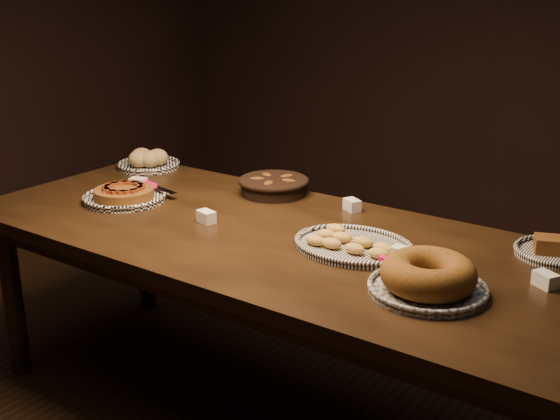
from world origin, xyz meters
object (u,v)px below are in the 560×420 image
Objects in this scene: apple_tart_plate at (125,195)px; madeleine_platter at (352,245)px; bundt_cake_plate at (428,278)px; buffet_table at (276,252)px.

apple_tart_plate is 0.86× the size of madeleine_platter.
madeleine_platter is 1.08× the size of bundt_cake_plate.
madeleine_platter is at bearing 3.97° from buffet_table.
bundt_cake_plate is (1.37, -0.10, 0.02)m from apple_tart_plate.
apple_tart_plate is at bearing -176.37° from buffet_table.
bundt_cake_plate reaches higher than madeleine_platter.
madeleine_platter is (0.30, 0.02, 0.09)m from buffet_table.
bundt_cake_plate is at bearing -12.66° from apple_tart_plate.
buffet_table is 6.76× the size of apple_tart_plate.
apple_tart_plate reaches higher than buffet_table.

